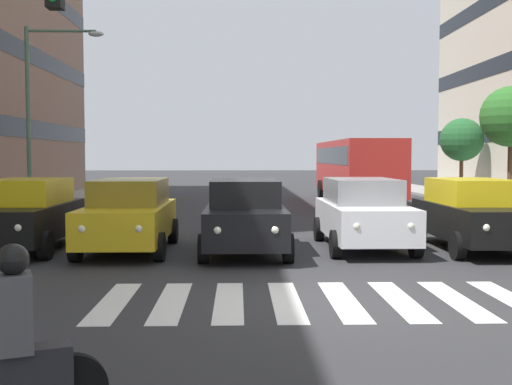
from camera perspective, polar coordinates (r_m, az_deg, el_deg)
The scene contains 12 objects.
ground_plane at distance 10.09m, azimuth 7.95°, elevation -9.75°, with size 180.00×180.00×0.00m, color #2D2D30.
crosswalk_markings at distance 10.09m, azimuth 7.95°, elevation -9.73°, with size 7.65×2.80×0.01m.
car_1 at distance 16.06m, azimuth 19.20°, elevation -1.82°, with size 2.02×4.44×1.72m.
car_2 at distance 15.62m, azimuth 9.70°, elevation -1.83°, with size 2.02×4.44×1.72m.
car_3 at distance 14.72m, azimuth -1.01°, elevation -2.09°, with size 2.02×4.44×1.72m.
car_4 at distance 15.24m, azimuth -11.49°, elevation -1.97°, with size 2.02×4.44×1.72m.
car_5 at distance 16.11m, azimuth -20.20°, elevation -1.83°, with size 2.02×4.44×1.72m.
bus_behind_traffic at distance 30.67m, azimuth 9.08°, elevation 2.52°, with size 2.78×10.50×3.00m.
motorcycle_with_rider at distance 5.65m, azimuth -21.82°, elevation -13.71°, with size 1.62×0.71×1.57m.
street_lamp_right at distance 24.38m, azimuth -19.01°, elevation 8.03°, with size 2.87×0.28×6.82m.
street_tree_2 at distance 28.94m, azimuth 22.24°, elevation 6.40°, with size 2.60×2.60×5.11m.
street_tree_3 at distance 35.05m, azimuth 18.26°, elevation 4.57°, with size 2.28×2.28×4.14m.
Camera 1 is at (1.66, 9.69, 2.28)m, focal length 43.86 mm.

